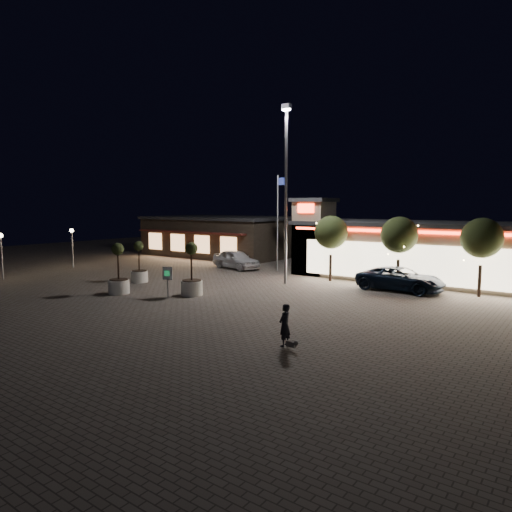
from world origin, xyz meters
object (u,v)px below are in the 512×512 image
Objects in this scene: pickup_truck at (400,279)px; planter_mid at (119,278)px; pedestrian at (285,325)px; white_sedan at (236,259)px; planter_left at (139,270)px; valet_sign at (167,276)px.

planter_mid is at bearing 130.73° from pickup_truck.
planter_mid reaches higher than pedestrian.
planter_left is (-1.19, -9.65, 0.09)m from white_sedan.
pedestrian is at bearing -19.98° from valet_sign.
pickup_truck is at bearing -84.62° from white_sedan.
planter_mid reaches higher than white_sedan.
pickup_truck is 14.86m from valet_sign.
planter_left is at bearing -174.81° from white_sedan.
pedestrian is at bearing -11.62° from planter_mid.
valet_sign is at bearing 17.59° from planter_mid.
planter_left is at bearing 123.77° from planter_mid.
pedestrian reaches higher than pickup_truck.
planter_left is 6.26m from valet_sign.
planter_left reaches higher than valet_sign.
pickup_truck is 1.74× the size of planter_mid.
valet_sign is at bearing -109.88° from pedestrian.
planter_mid is at bearing -162.54° from white_sedan.
pedestrian is 11.64m from valet_sign.
white_sedan is 1.64× the size of planter_left.
pickup_truck is at bearing 39.38° from planter_mid.
pickup_truck is at bearing 25.63° from planter_left.
pedestrian is 17.87m from planter_left.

